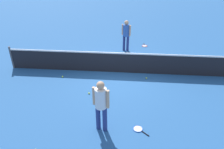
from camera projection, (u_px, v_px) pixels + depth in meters
name	position (u px, v px, depth m)	size (l,w,h in m)	color
ground_plane	(119.00, 72.00, 9.71)	(40.00, 40.00, 0.00)	#265693
court_net	(119.00, 62.00, 9.47)	(10.09, 0.09, 1.07)	#4C4C51
player_near_side	(101.00, 102.00, 6.04)	(0.52, 0.43, 1.70)	navy
player_far_side	(126.00, 33.00, 11.44)	(0.52, 0.44, 1.70)	navy
tennis_racket_near_player	(139.00, 129.00, 6.50)	(0.55, 0.51, 0.03)	blue
tennis_racket_far_player	(145.00, 46.00, 12.54)	(0.33, 0.59, 0.03)	red
tennis_ball_by_net	(63.00, 77.00, 9.28)	(0.07, 0.07, 0.07)	#C6E033
tennis_ball_stray_left	(89.00, 93.00, 8.17)	(0.07, 0.07, 0.07)	#C6E033
tennis_ball_stray_right	(146.00, 78.00, 9.18)	(0.07, 0.07, 0.07)	#C6E033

